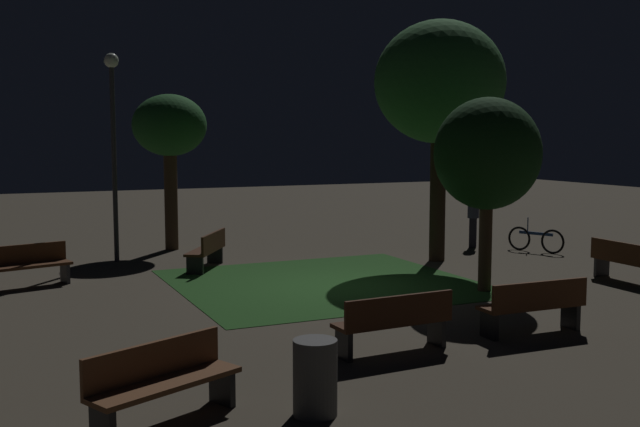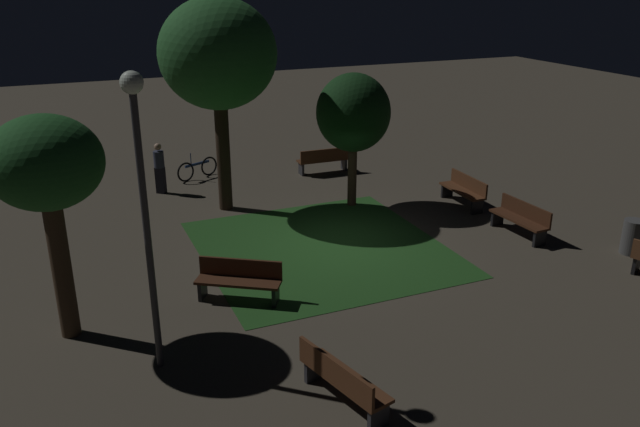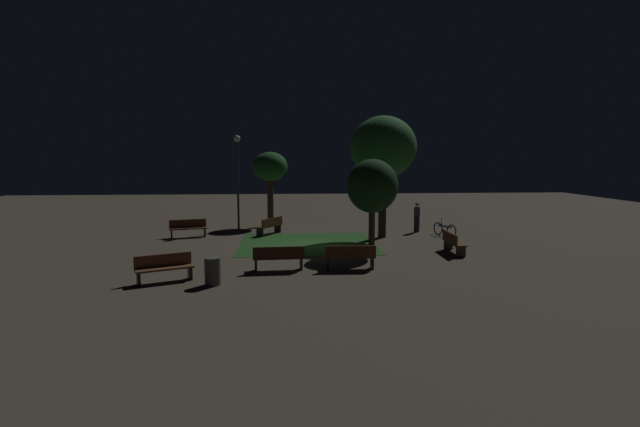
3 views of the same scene
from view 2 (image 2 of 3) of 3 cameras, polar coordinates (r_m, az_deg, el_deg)
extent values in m
plane|color=#4C4438|center=(16.40, 1.63, -2.79)|extent=(60.00, 60.00, 0.00)
cube|color=#23511E|center=(16.19, 0.17, -3.09)|extent=(6.18, 5.89, 0.01)
cube|color=#422314|center=(17.61, 17.28, -0.50)|extent=(1.82, 0.57, 0.06)
cube|color=#422314|center=(17.67, 17.86, 0.31)|extent=(1.80, 0.15, 0.40)
cube|color=black|center=(17.17, 18.98, -2.11)|extent=(0.10, 0.39, 0.42)
cube|color=black|center=(18.24, 15.52, -0.39)|extent=(0.10, 0.39, 0.42)
cube|color=#512D19|center=(19.49, 12.55, 1.99)|extent=(1.81, 0.52, 0.06)
cube|color=#512D19|center=(19.53, 13.11, 2.69)|extent=(1.80, 0.10, 0.40)
cube|color=black|center=(18.95, 13.82, 0.57)|extent=(0.09, 0.39, 0.42)
cube|color=black|center=(20.19, 11.25, 2.02)|extent=(0.09, 0.39, 0.42)
cube|color=#512D19|center=(22.25, 0.26, 4.81)|extent=(0.52, 1.81, 0.06)
cube|color=#512D19|center=(22.00, 0.47, 5.25)|extent=(0.10, 1.80, 0.40)
cube|color=#2D2D33|center=(22.04, -1.67, 4.00)|extent=(0.39, 0.09, 0.42)
cube|color=#2D2D33|center=(22.61, 2.15, 4.43)|extent=(0.39, 0.09, 0.42)
cube|color=#422314|center=(13.60, -7.30, -6.05)|extent=(1.37, 1.78, 0.06)
cube|color=#422314|center=(13.68, -7.09, -4.80)|extent=(1.02, 1.55, 0.40)
cube|color=black|center=(13.52, -3.97, -7.25)|extent=(0.37, 0.27, 0.42)
cube|color=black|center=(13.95, -10.43, -6.63)|extent=(0.37, 0.27, 0.42)
cube|color=#512D19|center=(10.56, 2.23, -14.50)|extent=(1.86, 0.92, 0.06)
cube|color=#512D19|center=(10.31, 1.33, -13.88)|extent=(1.76, 0.52, 0.40)
cube|color=#2D2D33|center=(11.21, -0.48, -13.65)|extent=(0.18, 0.39, 0.42)
cube|color=#2D2D33|center=(10.22, 5.23, -17.60)|extent=(0.18, 0.39, 0.42)
cube|color=black|center=(16.55, 26.35, -4.06)|extent=(0.23, 0.38, 0.42)
cylinder|color=#423021|center=(12.80, -22.05, -4.38)|extent=(0.36, 0.36, 2.88)
ellipsoid|color=#1E5623|center=(12.14, -23.30, 4.19)|extent=(2.02, 2.02, 1.69)
cylinder|color=#2D2116|center=(18.58, -8.63, 5.66)|extent=(0.39, 0.39, 3.58)
ellipsoid|color=#28662D|center=(18.08, -9.09, 13.88)|extent=(3.23, 3.23, 3.03)
cylinder|color=#423021|center=(18.89, 2.89, 3.95)|extent=(0.27, 0.27, 2.20)
ellipsoid|color=#143816|center=(18.47, 2.99, 8.97)|extent=(2.14, 2.14, 2.25)
cylinder|color=#333338|center=(10.89, -15.08, -2.27)|extent=(0.12, 0.12, 4.83)
sphere|color=white|center=(10.21, -16.43, 11.12)|extent=(0.36, 0.36, 0.36)
cylinder|color=#4C4C4C|center=(17.53, 26.06, -1.88)|extent=(0.50, 0.50, 0.87)
torus|color=black|center=(22.26, -9.86, 4.19)|extent=(0.32, 0.63, 0.66)
torus|color=black|center=(21.71, -11.88, 3.63)|extent=(0.32, 0.63, 0.66)
cube|color=navy|center=(21.93, -10.89, 4.36)|extent=(0.43, 0.90, 0.08)
cylinder|color=navy|center=(21.74, -11.44, 4.78)|extent=(0.03, 0.03, 0.40)
cube|color=black|center=(20.73, -14.00, 2.90)|extent=(0.33, 0.34, 0.84)
cylinder|color=#33384C|center=(20.54, -14.17, 4.71)|extent=(0.32, 0.32, 0.52)
sphere|color=tan|center=(20.44, -14.26, 5.78)|extent=(0.22, 0.22, 0.22)
camera|label=1|loc=(21.73, 47.33, 5.08)|focal=42.15mm
camera|label=3|loc=(30.44, 42.97, 10.55)|focal=26.72mm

